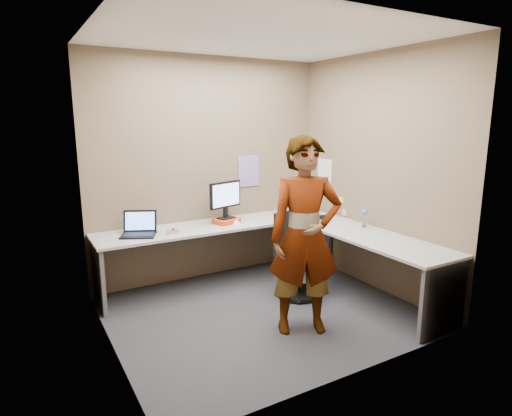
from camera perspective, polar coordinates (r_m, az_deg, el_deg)
ground at (r=4.57m, az=0.90°, el=-13.64°), size 3.00×3.00×0.00m
wall_back at (r=5.32m, az=-6.26°, el=5.13°), size 3.00×0.00×3.00m
wall_right at (r=5.10m, az=15.63°, el=4.46°), size 0.00×2.70×2.70m
wall_left at (r=3.65m, az=-19.72°, el=1.37°), size 0.00×2.70×2.70m
ceiling at (r=4.19m, az=1.02°, el=21.91°), size 3.00×3.00×0.00m
desk at (r=4.89m, az=3.01°, el=-4.56°), size 2.98×2.58×0.73m
paper_ream at (r=5.16m, az=-3.98°, el=-1.71°), size 0.34×0.29×0.06m
monitor at (r=5.12m, az=-4.10°, el=1.50°), size 0.46×0.20×0.44m
laptop at (r=4.80m, az=-15.31°, el=-2.71°), size 0.45×0.42×0.25m
trackball_mouse at (r=4.77m, az=-10.98°, el=-3.10°), size 0.12×0.08×0.07m
origami at (r=5.12m, az=-2.63°, el=-1.79°), size 0.10×0.10×0.06m
stapler at (r=5.41m, az=8.99°, el=-1.20°), size 0.15×0.06×0.05m
flower at (r=5.09m, az=14.25°, el=-0.94°), size 0.07×0.07×0.22m
calendar_purple at (r=5.56m, az=-0.99°, el=4.97°), size 0.30×0.01×0.40m
calendar_white at (r=5.77m, az=9.14°, el=4.57°), size 0.01×0.28×0.38m
sticky_note_a at (r=5.55m, az=11.30°, el=1.07°), size 0.01×0.07×0.07m
sticky_note_b at (r=5.61m, az=10.91°, el=-0.15°), size 0.01×0.07×0.07m
sticky_note_c at (r=5.53m, az=11.71°, el=-0.58°), size 0.01×0.07×0.07m
sticky_note_d at (r=5.67m, az=10.29°, el=1.02°), size 0.01×0.07×0.07m
office_chair at (r=4.86m, az=5.25°, el=-7.21°), size 0.54×0.53×0.94m
person at (r=3.93m, az=6.54°, el=-3.80°), size 0.78×0.66×1.83m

